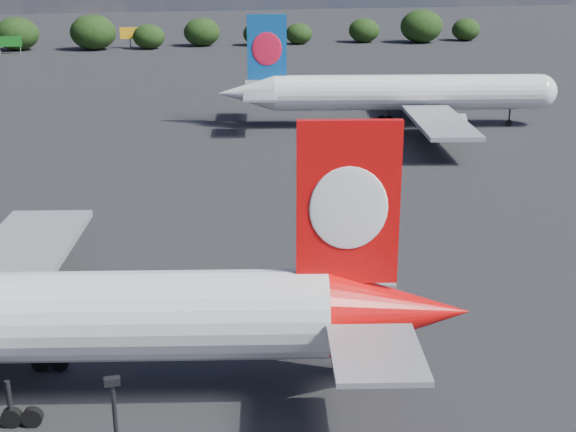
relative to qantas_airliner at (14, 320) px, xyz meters
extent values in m
plane|color=black|center=(1.80, 54.41, -5.10)|extent=(500.00, 500.00, 0.00)
cone|color=red|center=(21.98, -4.43, 0.17)|extent=(9.30, 6.82, 5.26)
cube|color=red|center=(18.88, -3.80, 6.90)|extent=(5.78, 1.66, 9.48)
ellipsoid|color=white|center=(18.82, -4.11, 6.72)|extent=(4.38, 1.08, 4.84)
ellipsoid|color=white|center=(18.95, -3.49, 6.72)|extent=(4.38, 1.08, 4.84)
cube|color=#93959A|center=(18.77, -9.69, 0.59)|extent=(5.89, 7.13, 0.32)
cube|color=#93959A|center=(21.06, 1.67, 0.59)|extent=(5.89, 7.13, 0.32)
cube|color=#93959A|center=(-1.12, 14.19, -1.52)|extent=(10.87, 21.99, 0.58)
cylinder|color=black|center=(-0.32, -3.16, -3.52)|extent=(0.35, 0.35, 2.63)
cylinder|color=black|center=(-0.32, -3.16, -4.52)|extent=(1.23, 0.69, 1.16)
cylinder|color=black|center=(0.82, -3.39, -4.52)|extent=(1.23, 0.69, 1.16)
cylinder|color=black|center=(0.93, 3.03, -3.52)|extent=(0.35, 0.35, 2.63)
cylinder|color=black|center=(0.93, 3.03, -4.52)|extent=(1.23, 0.69, 1.16)
cylinder|color=black|center=(2.06, 2.81, -4.52)|extent=(1.23, 0.69, 1.16)
cylinder|color=silver|center=(49.91, 66.75, 0.10)|extent=(39.76, 12.72, 5.20)
sphere|color=silver|center=(69.29, 62.95, 0.10)|extent=(6.10, 6.10, 5.20)
cone|color=silver|center=(26.45, 71.37, 0.10)|extent=(9.16, 6.70, 5.20)
cube|color=#0E4C9A|center=(29.51, 70.76, 6.75)|extent=(5.71, 1.61, 9.36)
ellipsoid|color=red|center=(29.45, 70.46, 6.57)|extent=(4.32, 1.05, 4.78)
ellipsoid|color=red|center=(29.57, 71.07, 6.57)|extent=(4.32, 1.05, 4.78)
cube|color=#93959A|center=(27.39, 65.35, 0.52)|extent=(5.79, 7.02, 0.31)
cube|color=#93959A|center=(29.60, 76.57, 0.52)|extent=(5.79, 7.02, 0.31)
cube|color=#93959A|center=(49.35, 53.09, -1.56)|extent=(10.64, 21.70, 0.57)
cube|color=#93959A|center=(54.56, 79.61, -1.56)|extent=(10.64, 21.70, 0.57)
cylinder|color=#93959A|center=(52.39, 57.79, -2.92)|extent=(5.64, 3.76, 2.81)
cube|color=#93959A|center=(52.39, 57.79, -2.19)|extent=(2.30, 0.75, 1.25)
cylinder|color=#93959A|center=(55.60, 74.11, -2.92)|extent=(5.64, 3.76, 2.81)
cube|color=#93959A|center=(55.60, 74.11, -2.19)|extent=(2.30, 0.75, 1.25)
cylinder|color=black|center=(47.27, 64.10, -3.54)|extent=(0.34, 0.34, 2.60)
cylinder|color=black|center=(47.27, 64.10, -4.53)|extent=(1.21, 0.68, 1.14)
cylinder|color=black|center=(46.15, 64.32, -4.53)|extent=(1.21, 0.68, 1.14)
cylinder|color=black|center=(48.47, 70.22, -3.54)|extent=(0.34, 0.34, 2.60)
cylinder|color=black|center=(48.47, 70.22, -4.53)|extent=(1.21, 0.68, 1.14)
cylinder|color=black|center=(47.35, 70.44, -4.53)|extent=(1.21, 0.68, 1.14)
cylinder|color=black|center=(65.21, 63.75, -3.59)|extent=(0.29, 0.29, 2.60)
cylinder|color=black|center=(65.21, 63.75, -4.63)|extent=(0.99, 0.54, 0.94)
cube|color=black|center=(5.59, -19.52, 6.30)|extent=(0.55, 0.30, 0.28)
cube|color=#135F18|center=(-16.20, 170.41, -1.90)|extent=(6.00, 0.30, 2.60)
cylinder|color=gray|center=(-18.70, 170.41, -4.10)|extent=(0.20, 0.20, 2.00)
cylinder|color=gray|center=(-13.70, 170.41, -4.10)|extent=(0.20, 0.20, 2.00)
cube|color=#E9A314|center=(13.80, 176.41, -1.10)|extent=(5.00, 0.30, 3.00)
cylinder|color=gray|center=(13.80, 176.41, -3.85)|extent=(0.30, 0.30, 2.50)
ellipsoid|color=black|center=(-14.89, 178.10, -0.81)|extent=(11.15, 9.43, 8.57)
ellipsoid|color=black|center=(4.41, 174.73, -0.55)|extent=(11.84, 10.02, 9.11)
ellipsoid|color=black|center=(18.68, 173.64, -1.86)|extent=(8.43, 7.13, 6.48)
ellipsoid|color=black|center=(33.16, 176.95, -1.30)|extent=(9.87, 8.35, 7.59)
ellipsoid|color=black|center=(48.30, 174.88, -1.89)|extent=(8.34, 7.06, 6.42)
ellipsoid|color=black|center=(59.94, 175.47, -2.21)|extent=(7.50, 6.35, 5.77)
ellipsoid|color=black|center=(78.86, 175.48, -1.71)|extent=(8.82, 7.46, 6.78)
ellipsoid|color=black|center=(94.26, 171.00, -0.47)|extent=(12.03, 10.18, 9.25)
ellipsoid|color=black|center=(108.80, 173.04, -1.92)|extent=(8.28, 7.00, 6.37)
camera|label=1|loc=(6.02, -44.58, 20.47)|focal=50.00mm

